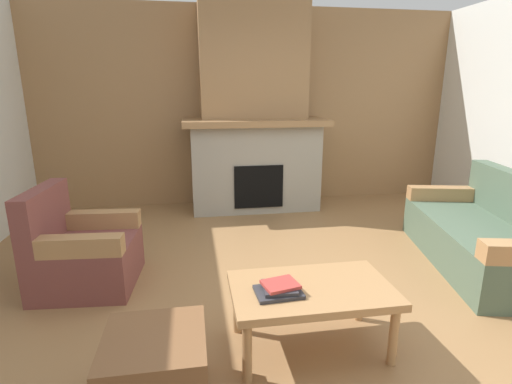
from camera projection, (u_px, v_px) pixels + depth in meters
name	position (u px, v px, depth m)	size (l,w,h in m)	color
ground	(307.00, 303.00, 3.02)	(9.00, 9.00, 0.00)	olive
wall_back_wood_panel	(250.00, 108.00, 5.54)	(6.00, 0.12, 2.70)	#997047
fireplace	(254.00, 123.00, 5.23)	(1.90, 0.82, 2.70)	gray
couch	(487.00, 236.00, 3.62)	(1.22, 1.94, 0.85)	#4C604C
armchair	(82.00, 252.00, 3.24)	(0.82, 0.82, 0.85)	brown
coffee_table	(311.00, 294.00, 2.42)	(1.00, 0.60, 0.43)	#A87A4C
ottoman	(156.00, 370.00, 2.02)	(0.52, 0.52, 0.40)	brown
book_stack_near_edge	(279.00, 289.00, 2.32)	(0.29, 0.23, 0.06)	#2D2D33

